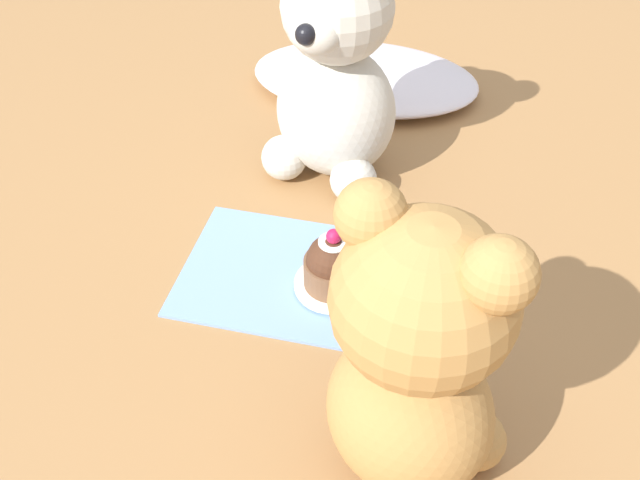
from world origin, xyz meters
TOP-DOWN VIEW (x-y plane):
  - ground_plane at (0.00, 0.00)m, footprint 4.00×4.00m
  - knitted_placemat at (0.00, 0.00)m, footprint 0.28×0.17m
  - tulle_cloth at (-0.03, 0.37)m, footprint 0.31×0.19m
  - teddy_bear_cream at (-0.03, 0.18)m, footprint 0.16×0.15m
  - teddy_bear_tan at (0.11, -0.18)m, footprint 0.16×0.16m
  - cupcake_near_cream_bear at (0.10, 0.02)m, footprint 0.05×0.05m
  - saucer_plate at (0.02, -0.01)m, footprint 0.08×0.08m
  - cupcake_near_tan_bear at (0.02, -0.01)m, footprint 0.06×0.06m

SIDE VIEW (x-z plane):
  - ground_plane at x=0.00m, z-range 0.00..0.00m
  - knitted_placemat at x=0.00m, z-range 0.00..0.01m
  - saucer_plate at x=0.02m, z-range 0.01..0.01m
  - tulle_cloth at x=-0.03m, z-range 0.00..0.03m
  - cupcake_near_cream_bear at x=0.10m, z-range 0.00..0.07m
  - cupcake_near_tan_bear at x=0.02m, z-range 0.00..0.07m
  - teddy_bear_cream at x=-0.03m, z-range -0.01..0.26m
  - teddy_bear_tan at x=0.11m, z-range 0.00..0.26m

